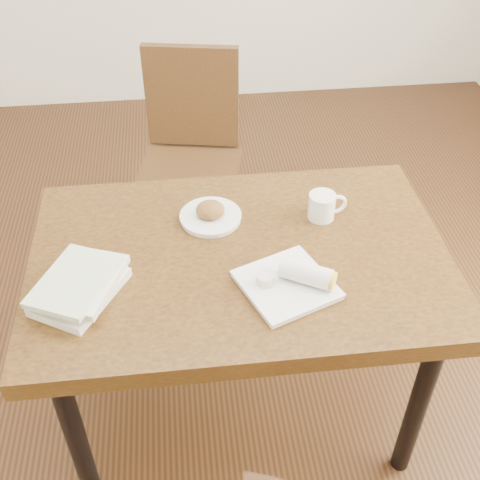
{
  "coord_description": "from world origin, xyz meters",
  "views": [
    {
      "loc": [
        -0.15,
        -1.32,
        1.92
      ],
      "look_at": [
        0.0,
        0.0,
        0.8
      ],
      "focal_mm": 45.0,
      "sensor_mm": 36.0,
      "label": 1
    }
  ],
  "objects": [
    {
      "name": "book_stack",
      "position": [
        -0.45,
        -0.12,
        0.78
      ],
      "size": [
        0.27,
        0.31,
        0.07
      ],
      "color": "white",
      "rests_on": "table"
    },
    {
      "name": "chair_far",
      "position": [
        -0.11,
        0.94,
        0.55
      ],
      "size": [
        0.49,
        0.49,
        0.95
      ],
      "color": "#4F3316",
      "rests_on": "ground"
    },
    {
      "name": "table",
      "position": [
        0.0,
        0.0,
        0.67
      ],
      "size": [
        1.23,
        0.81,
        0.75
      ],
      "color": "brown",
      "rests_on": "ground"
    },
    {
      "name": "ground",
      "position": [
        0.0,
        0.0,
        -0.01
      ],
      "size": [
        4.0,
        5.0,
        0.01
      ],
      "primitive_type": "cube",
      "color": "#472814",
      "rests_on": "ground"
    },
    {
      "name": "coffee_mug",
      "position": [
        0.28,
        0.14,
        0.79
      ],
      "size": [
        0.13,
        0.08,
        0.09
      ],
      "color": "white",
      "rests_on": "table"
    },
    {
      "name": "plate_scone",
      "position": [
        -0.07,
        0.17,
        0.77
      ],
      "size": [
        0.2,
        0.2,
        0.06
      ],
      "color": "white",
      "rests_on": "table"
    },
    {
      "name": "plate_burrito",
      "position": [
        0.13,
        -0.16,
        0.77
      ],
      "size": [
        0.3,
        0.3,
        0.08
      ],
      "color": "white",
      "rests_on": "table"
    }
  ]
}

